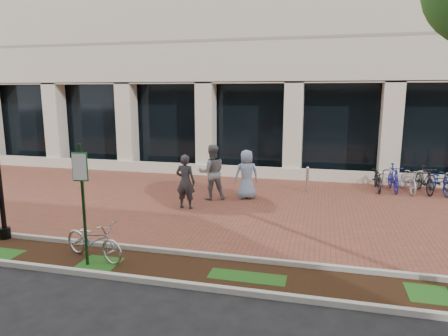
% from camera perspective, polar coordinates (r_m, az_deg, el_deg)
% --- Properties ---
extents(ground, '(120.00, 120.00, 0.00)m').
position_cam_1_polar(ground, '(13.78, -0.33, -5.11)').
color(ground, black).
rests_on(ground, ground).
extents(brick_plaza, '(40.00, 9.00, 0.01)m').
position_cam_1_polar(brick_plaza, '(13.78, -0.33, -5.09)').
color(brick_plaza, brown).
rests_on(brick_plaza, ground).
extents(planting_strip, '(40.00, 1.50, 0.01)m').
position_cam_1_polar(planting_strip, '(9.09, -8.77, -13.84)').
color(planting_strip, black).
rests_on(planting_strip, ground).
extents(curb_plaza_side, '(40.00, 0.12, 0.12)m').
position_cam_1_polar(curb_plaza_side, '(9.70, -7.04, -11.80)').
color(curb_plaza_side, '#AEADA4').
rests_on(curb_plaza_side, ground).
extents(curb_street_side, '(40.00, 0.12, 0.12)m').
position_cam_1_polar(curb_street_side, '(8.45, -10.81, -15.49)').
color(curb_street_side, '#AEADA4').
rests_on(curb_street_side, ground).
extents(parking_sign, '(0.34, 0.07, 2.71)m').
position_cam_1_polar(parking_sign, '(9.05, -19.60, -3.08)').
color(parking_sign, '#133516').
rests_on(parking_sign, ground).
extents(locked_bicycle, '(1.86, 1.10, 0.92)m').
position_cam_1_polar(locked_bicycle, '(9.72, -18.11, -9.70)').
color(locked_bicycle, '#B2B2B6').
rests_on(locked_bicycle, ground).
extents(pedestrian_left, '(0.68, 0.47, 1.81)m').
position_cam_1_polar(pedestrian_left, '(13.07, -5.53, -1.96)').
color(pedestrian_left, '#27272C').
rests_on(pedestrian_left, ground).
extents(pedestrian_mid, '(1.18, 1.07, 1.97)m').
position_cam_1_polar(pedestrian_mid, '(14.12, -1.75, -0.61)').
color(pedestrian_mid, slate).
rests_on(pedestrian_mid, ground).
extents(pedestrian_right, '(1.03, 0.89, 1.77)m').
position_cam_1_polar(pedestrian_right, '(14.27, 3.24, -0.92)').
color(pedestrian_right, '#829DC2').
rests_on(pedestrian_right, ground).
extents(bollard, '(0.12, 0.12, 1.01)m').
position_cam_1_polar(bollard, '(15.49, 11.81, -1.60)').
color(bollard, '#B9B9BE').
rests_on(bollard, ground).
extents(bike_rack_cluster, '(3.53, 1.89, 1.05)m').
position_cam_1_polar(bike_rack_cluster, '(16.86, 25.74, -1.52)').
color(bike_rack_cluster, black).
rests_on(bike_rack_cluster, ground).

